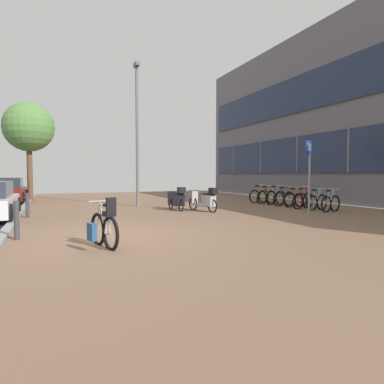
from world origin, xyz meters
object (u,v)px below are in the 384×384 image
object	(u,v)px
bicycle_rack_06	(267,197)
lamp_post	(137,128)
bicycle_rack_03	(295,200)
bicycle_rack_00	(331,203)
bicycle_rack_04	(284,199)
parked_car_far	(7,191)
bicycle_rack_05	(276,197)
bollard_near	(17,220)
bicycle_rack_07	(259,196)
scooter_near	(206,200)
scooter_mid	(178,199)
parking_sign	(310,170)
bicycle_rack_02	(303,201)
street_tree	(29,128)
bicycle_foreground	(103,229)
bollard_far	(27,205)
bicycle_rack_01	(317,202)

from	to	relation	value
bicycle_rack_06	lamp_post	bearing A→B (deg)	169.52
bicycle_rack_03	bicycle_rack_00	bearing A→B (deg)	-89.68
bicycle_rack_04	parked_car_far	size ratio (longest dim) A/B	0.34
bicycle_rack_05	bollard_near	world-z (taller)	bicycle_rack_05
lamp_post	bollard_near	distance (m)	8.86
bicycle_rack_07	bollard_near	xyz separation A→B (m)	(-11.09, -6.37, 0.10)
bicycle_rack_06	bicycle_rack_07	size ratio (longest dim) A/B	0.98
scooter_near	lamp_post	world-z (taller)	lamp_post
bicycle_rack_04	scooter_mid	xyz separation A→B (m)	(-5.41, 0.17, 0.11)
bicycle_rack_03	bollard_near	bearing A→B (deg)	-162.19
parked_car_far	parking_sign	size ratio (longest dim) A/B	1.50
bicycle_rack_02	parking_sign	xyz separation A→B (m)	(-1.51, -2.01, 1.32)
bicycle_rack_06	bicycle_rack_07	distance (m)	0.70
parking_sign	street_tree	xyz separation A→B (m)	(-9.76, 11.66, 2.49)
bicycle_foreground	bicycle_rack_03	world-z (taller)	bicycle_foreground
bicycle_rack_03	bollard_far	xyz separation A→B (m)	(-11.16, 0.67, 0.10)
parked_car_far	bicycle_rack_06	bearing A→B (deg)	-25.75
bicycle_rack_00	bollard_far	bearing A→B (deg)	166.13
bicycle_rack_04	bicycle_rack_05	size ratio (longest dim) A/B	0.98
bicycle_rack_07	bicycle_rack_03	bearing A→B (deg)	-88.49
bicycle_rack_02	bicycle_rack_03	bearing A→B (deg)	75.73
bicycle_rack_05	bicycle_rack_01	bearing A→B (deg)	-90.12
parked_car_far	bollard_near	xyz separation A→B (m)	(1.36, -11.67, -0.18)
bicycle_foreground	bicycle_rack_06	world-z (taller)	bicycle_foreground
bicycle_rack_01	bollard_far	distance (m)	11.31
bicycle_rack_01	bicycle_rack_02	distance (m)	0.71
scooter_mid	parking_sign	size ratio (longest dim) A/B	0.65
bicycle_rack_05	bicycle_rack_02	bearing A→B (deg)	-93.83
bicycle_rack_05	parked_car_far	xyz separation A→B (m)	(-12.48, 6.69, 0.27)
parking_sign	lamp_post	xyz separation A→B (m)	(-4.91, 6.00, 2.01)
scooter_mid	parked_car_far	xyz separation A→B (m)	(-7.03, 7.21, 0.17)
bicycle_rack_04	bicycle_foreground	bearing A→B (deg)	-147.74
bicycle_rack_03	scooter_mid	size ratio (longest dim) A/B	0.73
bicycle_rack_02	scooter_near	distance (m)	4.47
bicycle_rack_04	scooter_near	world-z (taller)	scooter_near
bicycle_rack_07	street_tree	world-z (taller)	street_tree
bicycle_rack_00	bicycle_rack_05	size ratio (longest dim) A/B	0.91
bicycle_rack_06	bollard_far	world-z (taller)	bicycle_rack_06
bicycle_rack_01	bicycle_rack_03	world-z (taller)	bicycle_rack_01
bicycle_rack_03	bicycle_rack_04	size ratio (longest dim) A/B	0.93
scooter_mid	bollard_far	distance (m)	5.67
bicycle_foreground	parked_car_far	size ratio (longest dim) A/B	0.33
bicycle_rack_02	parking_sign	size ratio (longest dim) A/B	0.52
bicycle_rack_00	bicycle_rack_01	distance (m)	0.70
bicycle_rack_04	lamp_post	world-z (taller)	lamp_post
bollard_far	bicycle_rack_01	bearing A→B (deg)	-10.51
bicycle_rack_01	scooter_near	distance (m)	4.76
bicycle_rack_02	bollard_near	xyz separation A→B (m)	(-10.98, -2.89, 0.10)
bicycle_foreground	street_tree	world-z (taller)	street_tree
lamp_post	bicycle_rack_04	bearing A→B (deg)	-21.73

